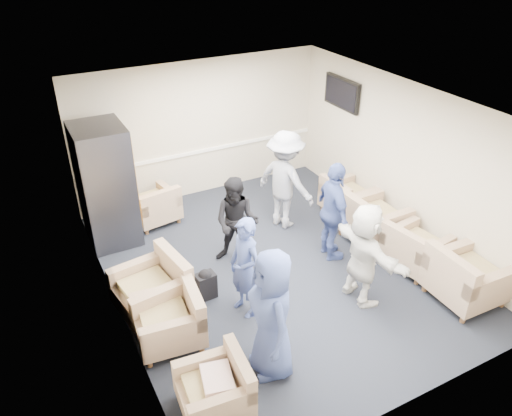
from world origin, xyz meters
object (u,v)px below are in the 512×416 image
armchair_left_far (155,290)px  armchair_right_midnear (413,250)px  armchair_left_mid (173,321)px  person_front_left (272,315)px  armchair_left_near (218,390)px  person_front_right (364,254)px  person_back_right (285,180)px  vending_machine (106,185)px  armchair_corner (155,207)px  person_mid_right (333,212)px  armchair_right_midfar (371,222)px  person_mid_left (245,268)px  armchair_right_far (345,199)px  armchair_right_near (464,279)px  person_back_left (237,222)px

armchair_left_far → armchair_right_midnear: armchair_left_far is taller
armchair_left_mid → person_front_left: 1.47m
armchair_left_near → armchair_left_mid: armchair_left_mid is taller
armchair_left_far → armchair_right_midnear: 4.07m
person_front_right → person_back_right: bearing=-2.6°
vending_machine → armchair_left_mid: bearing=-88.1°
armchair_corner → person_mid_right: person_mid_right is taller
armchair_right_midfar → person_mid_left: 2.85m
armchair_left_near → person_mid_right: bearing=128.7°
armchair_right_far → armchair_corner: armchair_right_far is taller
armchair_left_far → person_mid_left: size_ratio=0.68×
armchair_left_far → person_back_right: (2.81, 1.17, 0.54)m
person_front_right → armchair_right_far: bearing=-32.4°
armchair_left_mid → armchair_left_near: bearing=10.3°
armchair_right_near → person_back_right: (-1.22, 3.05, 0.53)m
armchair_left_near → person_mid_left: bearing=148.2°
armchair_right_midfar → person_mid_right: (-0.89, -0.07, 0.47)m
armchair_right_near → armchair_left_far: bearing=66.8°
armchair_left_near → armchair_right_far: 4.90m
vending_machine → person_front_right: 4.37m
armchair_corner → person_mid_right: 3.33m
armchair_left_mid → person_mid_left: size_ratio=0.61×
armchair_left_far → person_front_left: person_front_left is taller
armchair_right_far → person_back_right: (-1.22, 0.21, 0.59)m
armchair_left_near → armchair_right_far: bearing=131.9°
armchair_left_near → person_front_right: person_front_right is taller
person_front_left → person_mid_left: (0.19, 1.09, -0.11)m
person_back_right → person_mid_right: person_back_right is taller
armchair_left_mid → armchair_left_far: (-0.02, 0.68, 0.03)m
person_front_left → person_back_right: size_ratio=0.96×
armchair_corner → person_back_right: (2.07, -1.18, 0.59)m
person_back_left → armchair_left_far: bearing=-120.3°
armchair_left_far → person_front_right: bearing=59.2°
armchair_left_near → person_back_right: size_ratio=0.46×
person_mid_right → armchair_right_midnear: bearing=-119.3°
armchair_left_mid → armchair_left_far: 0.68m
armchair_right_near → armchair_corner: armchair_right_near is taller
armchair_right_far → armchair_corner: (-3.29, 1.38, -0.00)m
person_back_left → person_back_right: size_ratio=0.83×
armchair_right_midnear → armchair_left_mid: bearing=77.7°
armchair_left_mid → person_back_right: size_ratio=0.51×
person_back_left → person_back_right: bearing=67.0°
armchair_left_mid → armchair_right_near: 4.19m
person_mid_left → person_back_right: bearing=124.4°
armchair_left_near → person_front_right: size_ratio=0.52×
person_mid_right → armchair_right_midfar: bearing=-73.0°
armchair_right_far → person_back_right: 1.37m
armchair_left_mid → person_front_left: (0.91, -1.02, 0.54)m
person_back_left → person_mid_right: (1.43, -0.60, 0.10)m
armchair_right_midnear → person_front_right: bearing=91.2°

